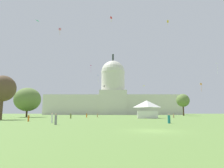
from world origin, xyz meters
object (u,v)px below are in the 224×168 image
object	(u,v)px
person_orange_back_center	(28,118)
person_tan_edge_west	(97,115)
event_tent	(146,109)
kite_gold_high	(167,22)
tree_west_far	(2,89)
kite_cyan_low	(92,99)
kite_magenta_mid	(90,67)
tree_west_near	(27,99)
capitol_building	(112,97)
kite_yellow_low	(144,86)
person_orange_aisle_center	(86,116)
person_grey_back_right	(55,120)
person_teal_mid_left	(168,119)
person_olive_front_center	(70,116)
kite_blue_low	(98,77)
kite_orange_low	(200,84)
tree_east_near	(182,100)
person_tan_near_tent	(173,116)
kite_black_low	(104,86)
kite_turquoise_high	(37,21)
kite_white_mid	(217,65)
kite_pink_high	(59,29)
kite_red_high	(110,18)
person_white_back_left	(51,118)

from	to	relation	value
person_orange_back_center	person_tan_edge_west	bearing A→B (deg)	72.72
event_tent	kite_gold_high	xyz separation A→B (m)	(21.34, 41.90, 52.53)
tree_west_far	kite_cyan_low	world-z (taller)	kite_cyan_low
kite_magenta_mid	tree_west_far	bearing A→B (deg)	15.12
tree_west_far	tree_west_near	xyz separation A→B (m)	(-6.05, 29.78, -0.88)
kite_cyan_low	kite_magenta_mid	bearing A→B (deg)	0.31
capitol_building	kite_yellow_low	size ratio (longest dim) A/B	92.16
tree_west_near	person_orange_aisle_center	world-z (taller)	tree_west_near
tree_west_near	person_grey_back_right	bearing A→B (deg)	-62.29
person_teal_mid_left	kite_gold_high	size ratio (longest dim) A/B	0.49
tree_west_near	person_olive_front_center	distance (m)	30.09
tree_west_near	person_grey_back_right	xyz separation A→B (m)	(27.07, -51.53, -6.64)
kite_blue_low	kite_orange_low	xyz separation A→B (m)	(45.28, 1.04, -3.27)
tree_east_near	kite_cyan_low	distance (m)	71.99
person_tan_edge_west	person_tan_near_tent	size ratio (longest dim) A/B	1.04
kite_black_low	event_tent	bearing A→B (deg)	-145.18
person_olive_front_center	person_tan_edge_west	distance (m)	17.44
tree_east_near	person_grey_back_right	xyz separation A→B (m)	(-52.11, -88.18, -8.52)
tree_east_near	person_olive_front_center	bearing A→B (deg)	-135.60
person_tan_near_tent	kite_black_low	distance (m)	42.95
tree_west_near	tree_east_near	world-z (taller)	tree_east_near
person_tan_edge_west	kite_orange_low	xyz separation A→B (m)	(45.35, 6.04, 13.60)
kite_turquoise_high	kite_gold_high	world-z (taller)	kite_gold_high
tree_west_far	kite_yellow_low	world-z (taller)	kite_yellow_low
kite_blue_low	kite_gold_high	world-z (taller)	kite_gold_high
kite_gold_high	kite_orange_low	distance (m)	47.99
kite_blue_low	kite_white_mid	world-z (taller)	kite_white_mid
person_tan_edge_west	kite_cyan_low	xyz separation A→B (m)	(-10.24, 80.05, 12.02)
person_grey_back_right	person_tan_near_tent	bearing A→B (deg)	80.72
kite_white_mid	kite_pink_high	xyz separation A→B (m)	(-65.90, 4.74, 17.52)
kite_red_high	kite_gold_high	bearing A→B (deg)	58.71
tree_west_far	person_grey_back_right	bearing A→B (deg)	-45.99
kite_gold_high	kite_yellow_low	distance (m)	40.94
kite_black_low	kite_gold_high	size ratio (longest dim) A/B	0.32
capitol_building	person_orange_aisle_center	xyz separation A→B (m)	(-10.92, -115.51, -16.28)
kite_orange_low	tree_west_near	bearing A→B (deg)	107.18
person_orange_back_center	kite_white_mid	bearing A→B (deg)	30.28
kite_turquoise_high	kite_orange_low	world-z (taller)	kite_turquoise_high
kite_white_mid	kite_gold_high	xyz separation A→B (m)	(-9.50, 32.09, 34.62)
kite_black_low	kite_orange_low	xyz separation A→B (m)	(43.69, -17.99, -1.57)
person_tan_near_tent	kite_blue_low	bearing A→B (deg)	37.87
person_white_back_left	person_orange_back_center	bearing A→B (deg)	-126.86
tree_west_far	tree_east_near	bearing A→B (deg)	42.25
tree_east_near	kite_cyan_low	world-z (taller)	tree_east_near
tree_east_near	kite_pink_high	xyz separation A→B (m)	(-66.52, -37.31, 29.22)
kite_magenta_mid	person_orange_aisle_center	bearing A→B (deg)	33.58
person_tan_near_tent	kite_yellow_low	distance (m)	46.85
tree_west_far	kite_black_low	xyz separation A→B (m)	(25.50, 50.74, 7.64)
person_white_back_left	person_orange_aisle_center	bearing A→B (deg)	-178.24
tree_west_far	kite_turquoise_high	world-z (taller)	kite_turquoise_high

